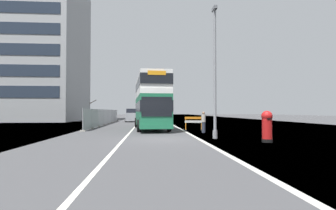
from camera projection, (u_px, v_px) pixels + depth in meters
The scene contains 13 objects.
ground at pixel (169, 140), 15.99m from camera, with size 140.00×280.00×0.10m.
double_decker_bus at pixel (151, 102), 25.07m from camera, with size 3.36×10.99×4.88m.
lamppost_foreground at pixel (215, 76), 16.37m from camera, with size 0.29×0.70×8.14m.
red_pillar_postbox at pixel (267, 125), 14.35m from camera, with size 0.59×0.59×1.71m.
roadworks_barrier at pixel (194, 122), 23.23m from camera, with size 1.56×0.61×1.20m.
construction_site_fence at pixel (106, 117), 33.92m from camera, with size 0.44×24.00×1.95m.
car_oncoming_near at pixel (132, 116), 42.69m from camera, with size 2.05×4.10×2.10m.
car_receding_mid at pixel (149, 115), 51.85m from camera, with size 2.03×4.32×2.29m.
car_receding_far at pixel (153, 114), 59.73m from camera, with size 2.00×4.53×2.16m.
car_far_side at pixel (151, 114), 68.86m from camera, with size 1.92×3.82×1.97m.
bare_tree_far_verge_near at pixel (81, 109), 55.74m from camera, with size 1.92×2.82×4.69m.
bare_tree_far_verge_mid at pixel (86, 107), 55.81m from camera, with size 3.03×2.68×5.05m.
pedestrian_at_kerb at pixel (203, 122), 20.70m from camera, with size 0.34×0.34×1.66m.
Camera 1 is at (-0.65, -15.85, 1.66)m, focal length 28.43 mm.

